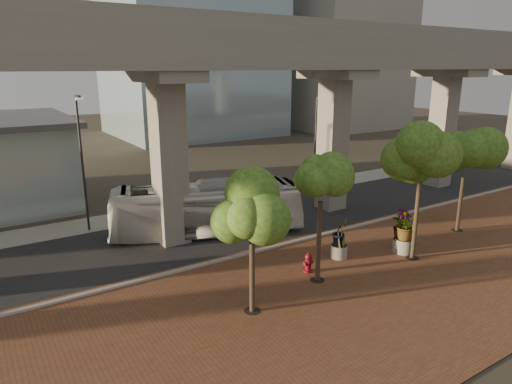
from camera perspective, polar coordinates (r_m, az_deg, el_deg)
ground at (r=28.06m, az=2.74°, el=-5.03°), size 160.00×160.00×0.00m
brick_plaza at (r=22.56m, az=14.80°, el=-10.78°), size 70.00×13.00×0.06m
asphalt_road at (r=29.60m, az=0.49°, el=-3.86°), size 90.00×8.00×0.04m
curb_strip at (r=26.54m, az=5.25°, el=-6.12°), size 70.00×0.25×0.16m
far_sidewalk at (r=34.11m, az=-4.57°, el=-1.26°), size 90.00×3.00×0.06m
transit_viaduct at (r=28.06m, az=0.52°, el=10.29°), size 72.00×5.60×12.40m
midrise_block at (r=78.35m, az=10.64°, el=16.78°), size 18.00×16.00×24.00m
transit_bus at (r=27.32m, az=-6.14°, el=-2.17°), size 11.60×6.13×3.16m
parked_car at (r=48.68m, az=22.37°, el=3.47°), size 4.41×2.64×1.37m
fire_hydrant at (r=22.67m, az=6.55°, el=-8.76°), size 0.50×0.45×1.01m
planter_front at (r=25.68m, az=18.21°, el=-4.12°), size 2.23×2.23×2.45m
planter_right at (r=25.75m, az=17.84°, el=-4.12°), size 2.24×2.24×2.39m
planter_left at (r=24.24m, az=10.43°, el=-5.18°), size 1.96×1.96×2.16m
street_tree_far_west at (r=17.69m, az=-0.51°, el=-2.71°), size 3.48×3.48×5.84m
street_tree_near_west at (r=20.48m, az=8.13°, el=1.13°), size 3.02×3.02×6.14m
street_tree_near_east at (r=24.13m, az=20.01°, el=3.69°), size 3.89×3.89×7.01m
street_tree_far_east at (r=29.65m, az=24.74°, el=3.71°), size 3.75×3.75×6.17m
streetlamp_west at (r=28.80m, az=-20.94°, el=4.40°), size 0.41×1.19×8.21m
streetlamp_east at (r=37.28m, az=7.56°, el=6.87°), size 0.37×1.08×7.42m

